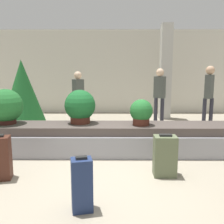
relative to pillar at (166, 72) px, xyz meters
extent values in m
plane|color=#9E937F|center=(-1.81, -4.95, -1.60)|extent=(18.00, 18.00, 0.00)
cube|color=beige|center=(-1.81, 1.22, 0.00)|extent=(18.00, 0.06, 3.20)
cube|color=gray|center=(-1.81, -3.73, -1.39)|extent=(8.22, 0.92, 0.42)
cube|color=#4C423D|center=(-1.81, -3.73, -1.10)|extent=(7.89, 0.76, 0.16)
cube|color=beige|center=(0.00, 0.00, 0.00)|extent=(0.37, 0.37, 3.20)
cube|color=#5B6647|center=(-0.97, -4.88, -1.28)|extent=(0.35, 0.26, 0.64)
cube|color=black|center=(-0.97, -4.88, -0.94)|extent=(0.19, 0.09, 0.03)
cube|color=navy|center=(-2.15, -5.89, -1.28)|extent=(0.28, 0.25, 0.64)
cube|color=black|center=(-2.15, -5.89, -0.95)|extent=(0.15, 0.10, 0.03)
cylinder|color=#4C2319|center=(-1.23, -3.79, -0.94)|extent=(0.33, 0.33, 0.16)
sphere|color=#236B2D|center=(-1.23, -3.79, -0.73)|extent=(0.45, 0.45, 0.45)
cylinder|color=#381914|center=(-3.94, -3.69, -0.93)|extent=(0.37, 0.37, 0.18)
sphere|color=#236B2D|center=(-3.94, -3.69, -0.65)|extent=(0.68, 0.68, 0.68)
cylinder|color=#4C2319|center=(-2.46, -3.62, -0.92)|extent=(0.40, 0.40, 0.20)
sphere|color=#195B28|center=(-2.46, -3.62, -0.65)|extent=(0.63, 0.63, 0.63)
cylinder|color=#282833|center=(-2.93, -1.23, -1.21)|extent=(0.11, 0.11, 0.78)
cylinder|color=#282833|center=(-2.73, -1.23, -1.21)|extent=(0.11, 0.11, 0.78)
cube|color=#474C47|center=(-2.83, -1.23, -0.51)|extent=(0.35, 0.36, 0.62)
sphere|color=beige|center=(-2.83, -1.23, -0.09)|extent=(0.23, 0.23, 0.23)
cylinder|color=#282833|center=(-0.48, -1.03, -1.19)|extent=(0.11, 0.11, 0.82)
cylinder|color=#282833|center=(-0.28, -1.03, -1.19)|extent=(0.11, 0.11, 0.82)
cube|color=#474C47|center=(-0.38, -1.03, -0.45)|extent=(0.36, 0.34, 0.65)
sphere|color=beige|center=(-0.38, -1.03, 0.00)|extent=(0.24, 0.24, 0.24)
cylinder|color=#282833|center=(0.88, -1.43, -1.17)|extent=(0.11, 0.11, 0.86)
cylinder|color=#282833|center=(1.08, -1.43, -1.17)|extent=(0.11, 0.11, 0.86)
cube|color=#474C47|center=(0.98, -1.43, -0.40)|extent=(0.34, 0.36, 0.68)
sphere|color=tan|center=(0.98, -1.43, 0.06)|extent=(0.25, 0.25, 0.25)
cylinder|color=#4C331E|center=(-4.32, -1.69, -1.51)|extent=(0.16, 0.16, 0.18)
cone|color=#195623|center=(-4.32, -1.69, -0.53)|extent=(1.23, 1.23, 1.77)
camera|label=1|loc=(-1.77, -8.64, 0.04)|focal=40.00mm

